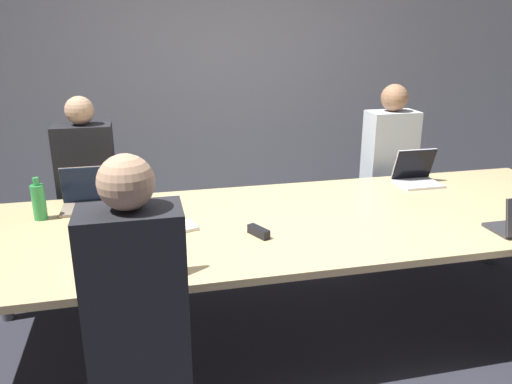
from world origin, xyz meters
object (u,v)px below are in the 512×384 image
Objects in this scene: cup_far_left at (132,201)px; person_far_right at (388,172)px; laptop_far_right at (416,174)px; stapler at (259,232)px; laptop_far_left at (90,196)px; bottle_far_left at (39,201)px; person_far_left at (89,196)px; laptop_near_left at (146,257)px; person_near_left at (138,328)px; cup_near_left at (84,267)px.

person_far_right reaches higher than cup_far_left.
laptop_far_right is 1.99× the size of stapler.
laptop_far_left is 0.24× the size of person_far_right.
bottle_far_left is 2.56m from laptop_far_right.
bottle_far_left is at bearing -151.14° from laptop_far_left.
stapler is at bearing -49.07° from person_far_left.
laptop_near_left is 1.11× the size of laptop_far_right.
person_far_left is at bearing 70.07° from bottle_far_left.
person_far_left is 0.99× the size of person_near_left.
bottle_far_left is 3.06× the size of cup_near_left.
cup_far_left is at bearing -59.12° from person_far_left.
bottle_far_left is at bearing -65.25° from person_near_left.
laptop_near_left is 2.20× the size of stapler.
person_near_left reaches higher than bottle_far_left.
stapler is (0.68, -0.62, -0.02)m from cup_far_left.
laptop_far_right is at bearing 22.74° from cup_near_left.
cup_far_left is at bearing -89.08° from person_near_left.
stapler is at bearing -153.25° from laptop_far_right.
laptop_far_right reaches higher than cup_far_left.
person_far_right is (2.60, 0.64, -0.17)m from bottle_far_left.
bottle_far_left is at bearing -166.26° from person_far_right.
laptop_near_left reaches higher than stapler.
person_far_left reaches higher than cup_far_left.
cup_far_left is 0.63× the size of stapler.
cup_near_left is at bearing -87.25° from laptop_far_left.
person_far_left reaches higher than laptop_near_left.
person_far_left is 9.03× the size of stapler.
laptop_near_left is 2.19m from laptop_far_right.
person_far_left is at bearing -79.45° from person_near_left.
person_far_right reaches higher than bottle_far_left.
person_far_left is 1.52m from stapler.
laptop_far_left is 1.04m from laptop_near_left.
bottle_far_left is at bearing -54.28° from laptop_near_left.
cup_near_left is (-0.22, -0.88, -0.01)m from cup_far_left.
person_far_right is 1.83m from stapler.
stapler is at bearing -134.94° from person_near_left.
laptop_near_left is 0.24× the size of person_far_right.
laptop_near_left is (0.38, -1.44, 0.15)m from person_far_left.
person_far_right reaches higher than person_far_left.
person_far_left is 4.55× the size of laptop_far_right.
laptop_near_left is 4.02× the size of cup_near_left.
person_near_left is at bearing -89.08° from cup_far_left.
bottle_far_left is 1.68× the size of stapler.
laptop_near_left is 2.49m from person_far_right.
person_far_right is at bearing 84.89° from laptop_far_right.
bottle_far_left is 0.87m from cup_near_left.
bottle_far_left reaches higher than stapler.
laptop_far_right is (2.29, -0.01, -0.00)m from laptop_far_left.
person_far_right is (0.04, 0.50, -0.13)m from laptop_far_right.
person_far_left is 1.50m from laptop_near_left.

